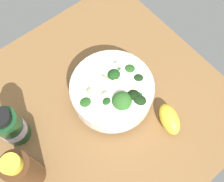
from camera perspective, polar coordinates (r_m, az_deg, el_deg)
name	(u,v)px	position (r cm, az deg, el deg)	size (l,w,h in cm)	color
ground_plane	(100,106)	(69.61, -2.67, -3.28)	(62.15, 62.15, 3.60)	brown
bowl_of_broccoli	(113,91)	(64.41, 0.23, 0.01)	(20.36, 20.36, 9.51)	white
lemon_wedge	(169,119)	(65.27, 12.36, -5.95)	(7.90, 4.27, 5.00)	yellow
bottle_tall	(11,127)	(64.03, -21.13, -7.24)	(6.14, 6.14, 12.76)	#194723
bottle_short	(24,170)	(59.13, -18.64, -15.93)	(6.03, 6.03, 15.52)	#472814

